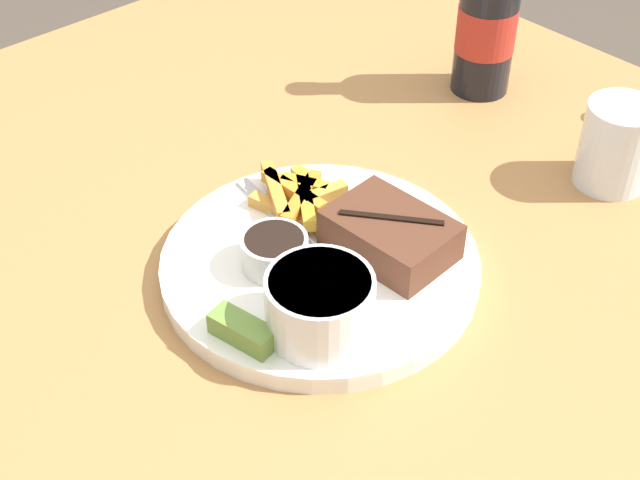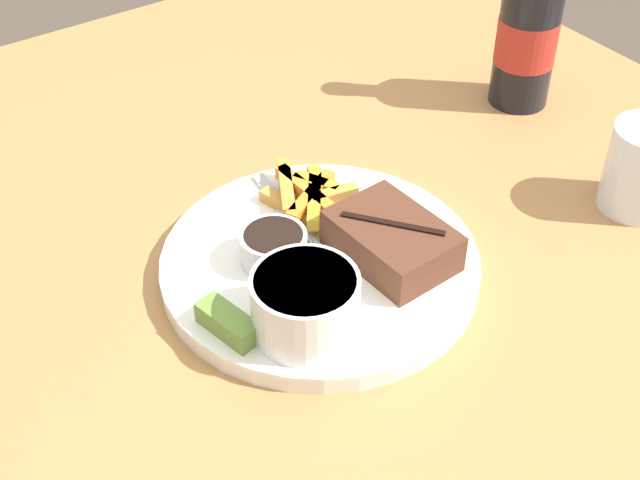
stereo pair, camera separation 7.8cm
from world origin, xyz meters
The scene contains 10 objects.
dining_table centered at (0.00, 0.00, 0.65)m, with size 1.16×1.08×0.73m.
dinner_plate centered at (0.00, 0.00, 0.74)m, with size 0.28×0.28×0.02m.
steak_portion centered at (0.03, 0.05, 0.77)m, with size 0.11×0.08×0.04m.
fries_pile centered at (-0.07, 0.03, 0.76)m, with size 0.11×0.08×0.02m.
coleslaw_cup centered at (0.07, -0.06, 0.78)m, with size 0.09×0.09×0.05m.
dipping_sauce_cup centered at (-0.02, -0.04, 0.77)m, with size 0.06×0.06×0.03m.
pickle_spear centered at (0.03, -0.11, 0.76)m, with size 0.06×0.03×0.02m.
fork_utensil centered at (-0.07, 0.01, 0.75)m, with size 0.13×0.03×0.00m.
beer_bottle centered at (-0.11, 0.36, 0.81)m, with size 0.07×0.07×0.22m.
drinking_glass centered at (0.10, 0.31, 0.77)m, with size 0.07×0.07×0.09m.
Camera 1 is at (0.44, -0.40, 1.27)m, focal length 50.00 mm.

